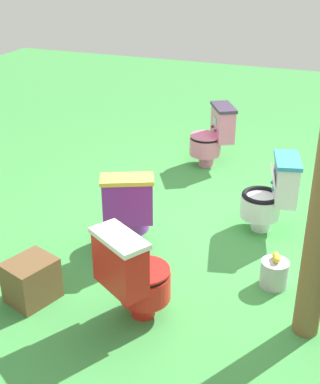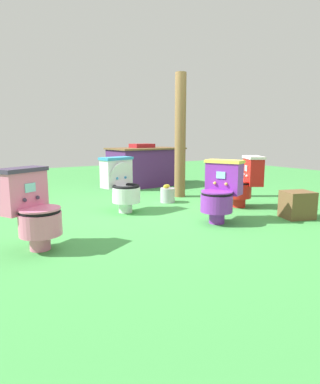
{
  "view_description": "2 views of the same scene",
  "coord_description": "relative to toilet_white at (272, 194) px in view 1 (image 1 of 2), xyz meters",
  "views": [
    {
      "loc": [
        4.05,
        0.81,
        2.47
      ],
      "look_at": [
        0.13,
        -0.69,
        0.41
      ],
      "focal_mm": 48.76,
      "sensor_mm": 36.0,
      "label": 1
    },
    {
      "loc": [
        -2.12,
        -3.67,
        1.0
      ],
      "look_at": [
        -0.2,
        -0.6,
        0.38
      ],
      "focal_mm": 30.62,
      "sensor_mm": 36.0,
      "label": 2
    }
  ],
  "objects": [
    {
      "name": "ground",
      "position": [
        0.27,
        -0.25,
        -0.37
      ],
      "size": [
        14.0,
        14.0,
        0.0
      ],
      "primitive_type": "plane",
      "color": "#429947"
    },
    {
      "name": "lemon_bucket",
      "position": [
        0.86,
        0.19,
        -0.26
      ],
      "size": [
        0.22,
        0.22,
        0.28
      ],
      "color": "#B7B7BF",
      "rests_on": "ground"
    },
    {
      "name": "toilet_white",
      "position": [
        0.0,
        0.0,
        0.0
      ],
      "size": [
        0.51,
        0.57,
        0.73
      ],
      "rotation": [
        0.0,
        0.0,
        3.38
      ],
      "color": "white",
      "rests_on": "ground"
    },
    {
      "name": "toilet_red",
      "position": [
        1.6,
        -0.67,
        -0.0
      ],
      "size": [
        0.63,
        0.6,
        0.73
      ],
      "rotation": [
        0.0,
        0.0,
        1.02
      ],
      "color": "red",
      "rests_on": "ground"
    },
    {
      "name": "small_crate",
      "position": [
        1.68,
        -1.48,
        -0.21
      ],
      "size": [
        0.43,
        0.39,
        0.33
      ],
      "primitive_type": "cube",
      "rotation": [
        0.0,
        0.0,
        2.81
      ],
      "color": "brown",
      "rests_on": "ground"
    },
    {
      "name": "toilet_purple",
      "position": [
        0.74,
        -1.1,
        -0.0
      ],
      "size": [
        0.61,
        0.57,
        0.73
      ],
      "rotation": [
        0.0,
        0.0,
        2.0
      ],
      "color": "purple",
      "rests_on": "ground"
    },
    {
      "name": "toilet_pink",
      "position": [
        -1.31,
        -0.92,
        -0.0
      ],
      "size": [
        0.59,
        0.63,
        0.73
      ],
      "rotation": [
        0.0,
        0.0,
        3.66
      ],
      "color": "pink",
      "rests_on": "ground"
    }
  ]
}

